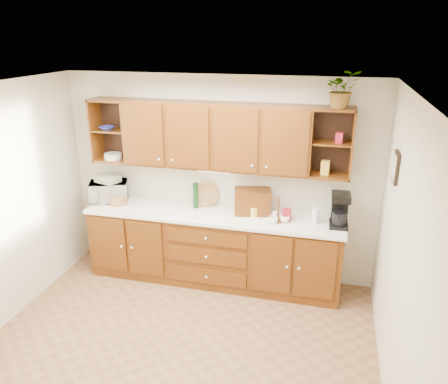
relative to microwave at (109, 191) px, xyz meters
The scene contains 25 objects.
floor 2.36m from the microwave, 46.34° to the right, with size 4.00×4.00×0.00m, color brown.
ceiling 2.60m from the microwave, 46.34° to the right, with size 4.00×4.00×0.00m, color white.
back_wall 1.49m from the microwave, ahead, with size 4.00×4.00×0.00m, color beige.
right_wall 3.78m from the microwave, 23.81° to the right, with size 3.50×3.50×0.00m, color beige.
base_cabinets 1.58m from the microwave, ahead, with size 3.20×0.60×0.90m, color #3D1D06.
countertop 1.46m from the microwave, ahead, with size 3.24×0.64×0.04m, color white.
upper_cabinets 1.68m from the microwave, ahead, with size 3.20×0.33×0.80m.
undercabinet_light 1.51m from the microwave, ahead, with size 0.40×0.05×0.03m, color white.
framed_picture 3.58m from the microwave, 10.30° to the right, with size 0.03×0.24×0.30m, color black.
wicker_basket 0.21m from the microwave, 24.86° to the right, with size 0.22×0.22×0.13m, color #A47144.
microwave is the anchor object (origin of this frame).
towel_stack 0.18m from the microwave, ahead, with size 0.29×0.21×0.09m, color #D9D466.
wine_bottle 1.19m from the microwave, ahead, with size 0.07×0.07×0.33m, color black.
woven_tray 1.32m from the microwave, ahead, with size 0.33×0.33×0.02m, color #A47144.
bread_box 1.93m from the microwave, ahead, with size 0.44×0.28×0.31m, color #3D1D06.
mug_tree 2.28m from the microwave, ahead, with size 0.25×0.26×0.31m.
canister_red 2.37m from the microwave, ahead, with size 0.12×0.12×0.14m, color #AC1828.
canister_white 2.70m from the microwave, ahead, with size 0.08×0.08×0.19m, color white.
canister_yellow 1.97m from the microwave, ahead, with size 0.09×0.09×0.12m, color gold.
coffee_maker 2.98m from the microwave, ahead, with size 0.22×0.28×0.40m.
bowl_stack 0.85m from the microwave, 29.07° to the left, with size 0.18×0.18×0.04m, color navy.
plate_stack 0.49m from the microwave, 24.15° to the left, with size 0.23×0.23×0.07m, color white.
pantry_box_yellow 2.82m from the microwave, ahead, with size 0.09×0.07×0.17m, color gold.
pantry_box_red 3.03m from the microwave, ahead, with size 0.08×0.07×0.12m, color #AC1828.
potted_plant 3.21m from the microwave, ahead, with size 0.37×0.32×0.41m, color #999999.
Camera 1 is at (1.37, -3.37, 3.07)m, focal length 35.00 mm.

